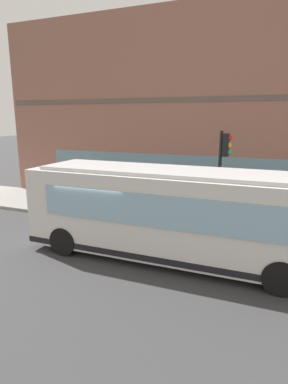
{
  "coord_description": "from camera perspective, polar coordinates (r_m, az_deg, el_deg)",
  "views": [
    {
      "loc": [
        -9.73,
        -5.42,
        4.7
      ],
      "look_at": [
        3.04,
        -0.3,
        1.51
      ],
      "focal_mm": 30.03,
      "sensor_mm": 36.0,
      "label": 1
    }
  ],
  "objects": [
    {
      "name": "pedestrian_near_hydrant",
      "position": [
        19.91,
        -18.24,
        1.97
      ],
      "size": [
        0.32,
        0.32,
        1.64
      ],
      "color": "#3359A5",
      "rests_on": "sidewalk_curb"
    },
    {
      "name": "fire_hydrant",
      "position": [
        14.33,
        20.19,
        -4.75
      ],
      "size": [
        0.35,
        0.35,
        0.74
      ],
      "color": "red",
      "rests_on": "sidewalk_curb"
    },
    {
      "name": "newspaper_vending_box",
      "position": [
        14.91,
        14.69,
        -3.31
      ],
      "size": [
        0.44,
        0.43,
        0.9
      ],
      "color": "#263F99",
      "rests_on": "sidewalk_curb"
    },
    {
      "name": "pedestrian_near_building_entrance",
      "position": [
        17.01,
        -7.51,
        0.71
      ],
      "size": [
        0.32,
        0.32,
        1.64
      ],
      "color": "gold",
      "rests_on": "sidewalk_curb"
    },
    {
      "name": "building_corner",
      "position": [
        20.11,
        6.42,
        14.04
      ],
      "size": [
        6.18,
        19.85,
        10.16
      ],
      "color": "#8C5B4C",
      "rests_on": "ground"
    },
    {
      "name": "sidewalk_curb",
      "position": [
        15.99,
        1.09,
        -3.74
      ],
      "size": [
        3.97,
        40.0,
        0.15
      ],
      "primitive_type": "cube",
      "color": "gray",
      "rests_on": "ground"
    },
    {
      "name": "ground",
      "position": [
        12.09,
        -6.78,
        -9.91
      ],
      "size": [
        120.0,
        120.0,
        0.0
      ],
      "primitive_type": "plane",
      "color": "#38383A"
    },
    {
      "name": "pedestrian_by_light_pole",
      "position": [
        15.98,
        -11.47,
        -0.21
      ],
      "size": [
        0.32,
        0.32,
        1.66
      ],
      "color": "gold",
      "rests_on": "sidewalk_curb"
    },
    {
      "name": "city_bus_nearside",
      "position": [
        10.75,
        5.1,
        -4.0
      ],
      "size": [
        2.64,
        10.05,
        3.07
      ],
      "color": "silver",
      "rests_on": "ground"
    },
    {
      "name": "traffic_light_near_corner",
      "position": [
        13.17,
        13.86,
        5.17
      ],
      "size": [
        0.32,
        0.49,
        4.06
      ],
      "color": "black",
      "rests_on": "sidewalk_curb"
    }
  ]
}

